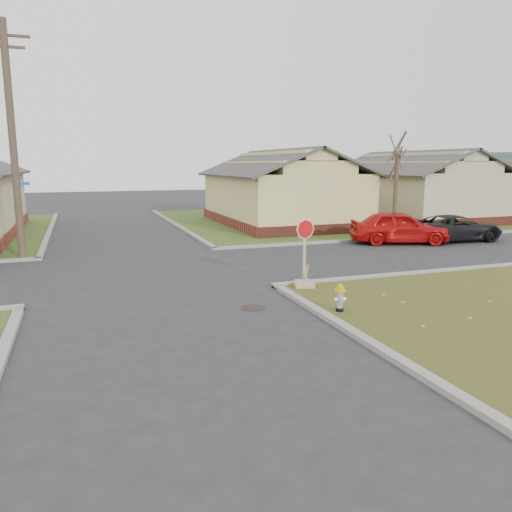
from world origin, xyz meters
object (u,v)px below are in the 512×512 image
object	(u,v)px
fire_hydrant	(340,296)
red_sedan	(399,227)
utility_pole	(13,140)
dark_pickup	(455,228)
stop_sign	(304,272)

from	to	relation	value
fire_hydrant	red_sedan	size ratio (longest dim) A/B	0.16
utility_pole	dark_pickup	bearing A→B (deg)	-5.04
dark_pickup	red_sedan	bearing A→B (deg)	87.68
utility_pole	fire_hydrant	xyz separation A→B (m)	(8.34, -10.56, -4.22)
stop_sign	dark_pickup	xyz separation A→B (m)	(11.07, 6.16, 0.14)
utility_pole	fire_hydrant	bearing A→B (deg)	-51.72
stop_sign	dark_pickup	world-z (taller)	stop_sign
fire_hydrant	dark_pickup	xyz separation A→B (m)	(11.31, 8.83, 0.20)
fire_hydrant	red_sedan	xyz separation A→B (m)	(8.21, 9.10, 0.33)
stop_sign	red_sedan	world-z (taller)	stop_sign
stop_sign	red_sedan	size ratio (longest dim) A/B	0.46
utility_pole	dark_pickup	size ratio (longest dim) A/B	1.95
red_sedan	utility_pole	bearing A→B (deg)	105.16
fire_hydrant	stop_sign	xyz separation A→B (m)	(0.24, 2.67, 0.06)
fire_hydrant	utility_pole	bearing A→B (deg)	134.97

